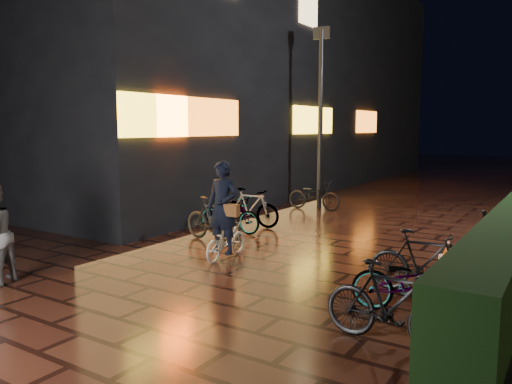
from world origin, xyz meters
The scene contains 8 objects.
ground centered at (0.00, 0.00, 0.00)m, with size 80.00×80.00×0.00m, color #381911.
storefront_block centered at (-9.50, 11.50, 4.50)m, with size 12.09×22.00×9.00m.
lamp_post_sf centered at (-2.28, 7.06, 2.86)m, with size 0.50×0.16×5.20m.
cyclist centered at (-1.15, 0.80, 0.66)m, with size 0.65×1.26×1.77m.
traffic_barrier centered at (2.68, 0.87, 0.32)m, with size 0.73×1.59×0.65m.
cart_assembly centered at (3.10, 2.84, 0.51)m, with size 0.61×0.55×1.00m.
parked_bikes_storefront centered at (-2.31, 3.76, 0.44)m, with size 1.86×5.47×0.92m.
parked_bikes_hedge centered at (2.45, -0.17, 0.44)m, with size 1.73×2.40×0.92m.
Camera 1 is at (4.08, -6.26, 2.34)m, focal length 35.00 mm.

